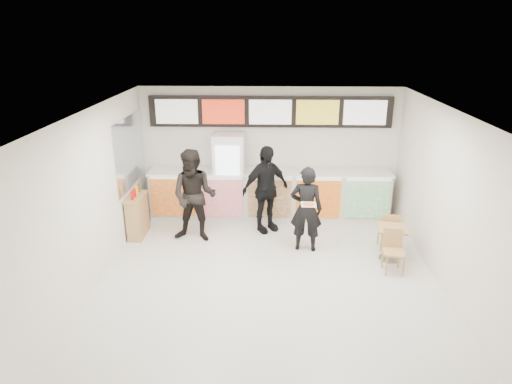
{
  "coord_description": "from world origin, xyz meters",
  "views": [
    {
      "loc": [
        -0.01,
        -6.91,
        4.26
      ],
      "look_at": [
        -0.26,
        1.2,
        1.31
      ],
      "focal_mm": 32.0,
      "sensor_mm": 36.0,
      "label": 1
    }
  ],
  "objects_px": {
    "drinks_fridge": "(229,176)",
    "cafe_table": "(391,237)",
    "condiment_ledge": "(137,215)",
    "customer_left": "(194,196)",
    "customer_main": "(306,209)",
    "customer_mid": "(265,189)",
    "service_counter": "(269,194)"
  },
  "relations": [
    {
      "from": "customer_left",
      "to": "cafe_table",
      "type": "bearing_deg",
      "value": -3.43
    },
    {
      "from": "cafe_table",
      "to": "condiment_ledge",
      "type": "distance_m",
      "value": 5.25
    },
    {
      "from": "customer_left",
      "to": "condiment_ledge",
      "type": "distance_m",
      "value": 1.39
    },
    {
      "from": "customer_main",
      "to": "cafe_table",
      "type": "bearing_deg",
      "value": 173.97
    },
    {
      "from": "drinks_fridge",
      "to": "cafe_table",
      "type": "distance_m",
      "value": 3.9
    },
    {
      "from": "customer_main",
      "to": "customer_mid",
      "type": "height_order",
      "value": "customer_mid"
    },
    {
      "from": "customer_mid",
      "to": "drinks_fridge",
      "type": "bearing_deg",
      "value": 104.94
    },
    {
      "from": "customer_main",
      "to": "customer_mid",
      "type": "relative_size",
      "value": 0.91
    },
    {
      "from": "customer_main",
      "to": "condiment_ledge",
      "type": "bearing_deg",
      "value": -1.5
    },
    {
      "from": "customer_left",
      "to": "customer_mid",
      "type": "xyz_separation_m",
      "value": [
        1.46,
        0.53,
        -0.02
      ]
    },
    {
      "from": "drinks_fridge",
      "to": "customer_mid",
      "type": "height_order",
      "value": "drinks_fridge"
    },
    {
      "from": "service_counter",
      "to": "drinks_fridge",
      "type": "relative_size",
      "value": 2.78
    },
    {
      "from": "customer_left",
      "to": "cafe_table",
      "type": "distance_m",
      "value": 3.99
    },
    {
      "from": "drinks_fridge",
      "to": "cafe_table",
      "type": "height_order",
      "value": "drinks_fridge"
    },
    {
      "from": "drinks_fridge",
      "to": "service_counter",
      "type": "bearing_deg",
      "value": -0.99
    },
    {
      "from": "service_counter",
      "to": "cafe_table",
      "type": "relative_size",
      "value": 3.95
    },
    {
      "from": "service_counter",
      "to": "cafe_table",
      "type": "bearing_deg",
      "value": -40.91
    },
    {
      "from": "service_counter",
      "to": "condiment_ledge",
      "type": "xyz_separation_m",
      "value": [
        -2.82,
        -1.09,
        -0.11
      ]
    },
    {
      "from": "customer_mid",
      "to": "service_counter",
      "type": "bearing_deg",
      "value": 49.85
    },
    {
      "from": "service_counter",
      "to": "customer_main",
      "type": "height_order",
      "value": "customer_main"
    },
    {
      "from": "customer_left",
      "to": "cafe_table",
      "type": "relative_size",
      "value": 1.39
    },
    {
      "from": "customer_main",
      "to": "customer_left",
      "type": "xyz_separation_m",
      "value": [
        -2.27,
        0.38,
        0.11
      ]
    },
    {
      "from": "customer_main",
      "to": "customer_mid",
      "type": "distance_m",
      "value": 1.22
    },
    {
      "from": "service_counter",
      "to": "customer_mid",
      "type": "distance_m",
      "value": 0.84
    },
    {
      "from": "drinks_fridge",
      "to": "customer_main",
      "type": "bearing_deg",
      "value": -44.95
    },
    {
      "from": "service_counter",
      "to": "cafe_table",
      "type": "height_order",
      "value": "service_counter"
    },
    {
      "from": "customer_main",
      "to": "condiment_ledge",
      "type": "relative_size",
      "value": 1.63
    },
    {
      "from": "cafe_table",
      "to": "service_counter",
      "type": "bearing_deg",
      "value": 146.87
    },
    {
      "from": "service_counter",
      "to": "customer_main",
      "type": "xyz_separation_m",
      "value": [
        0.73,
        -1.64,
        0.3
      ]
    },
    {
      "from": "service_counter",
      "to": "customer_main",
      "type": "relative_size",
      "value": 3.18
    },
    {
      "from": "cafe_table",
      "to": "condiment_ledge",
      "type": "relative_size",
      "value": 1.31
    },
    {
      "from": "customer_mid",
      "to": "condiment_ledge",
      "type": "bearing_deg",
      "value": 153.9
    }
  ]
}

